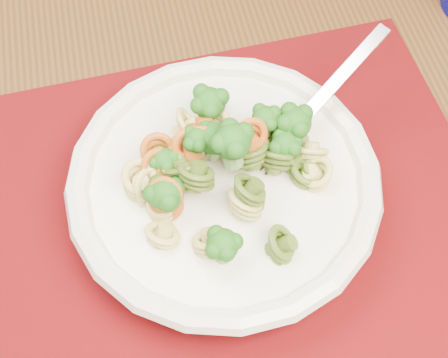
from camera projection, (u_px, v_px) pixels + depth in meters
name	position (u px, v px, depth m)	size (l,w,h in m)	color
dining_table	(222.00, 133.00, 0.70)	(1.57, 1.17, 0.77)	#4F3116
placemat	(222.00, 215.00, 0.53)	(0.45, 0.35, 0.00)	#530803
pasta_bowl	(224.00, 186.00, 0.51)	(0.25, 0.25, 0.05)	white
pasta_broccoli_heap	(224.00, 175.00, 0.49)	(0.22, 0.22, 0.06)	tan
fork	(276.00, 148.00, 0.51)	(0.19, 0.02, 0.01)	silver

